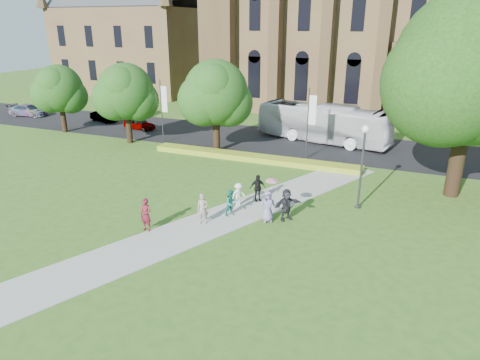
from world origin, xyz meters
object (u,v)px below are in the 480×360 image
at_px(tour_coach, 323,123).
at_px(car_0, 139,124).
at_px(streetlamp, 363,157).
at_px(pedestrian_0, 146,215).
at_px(car_1, 104,116).
at_px(large_tree, 474,67).
at_px(car_2, 28,110).

bearing_deg(tour_coach, car_0, 110.17).
xyz_separation_m(streetlamp, tour_coach, (-5.47, 14.85, -1.47)).
relative_size(tour_coach, pedestrian_0, 6.89).
bearing_deg(car_1, tour_coach, -72.80).
xyz_separation_m(tour_coach, car_1, (-25.42, -0.76, -1.19)).
xyz_separation_m(car_0, pedestrian_0, (14.46, -20.13, 0.34)).
bearing_deg(car_0, streetlamp, -108.93).
relative_size(car_0, pedestrian_0, 1.93).
height_order(large_tree, tour_coach, large_tree).
height_order(car_0, car_2, car_2).
bearing_deg(car_2, pedestrian_0, -133.01).
bearing_deg(streetlamp, pedestrian_0, -143.39).
xyz_separation_m(streetlamp, car_1, (-30.88, 14.09, -2.66)).
distance_m(car_2, pedestrian_0, 37.67).
distance_m(streetlamp, tour_coach, 15.89).
bearing_deg(streetlamp, tour_coach, 110.21).
distance_m(streetlamp, car_0, 27.90).
relative_size(streetlamp, car_2, 1.09).
xyz_separation_m(tour_coach, car_0, (-19.37, -2.42, -1.19)).
bearing_deg(car_0, tour_coach, -75.23).
bearing_deg(pedestrian_0, car_2, 148.19).
relative_size(streetlamp, pedestrian_0, 2.78).
distance_m(large_tree, pedestrian_0, 21.34).
distance_m(large_tree, tour_coach, 16.43).
bearing_deg(streetlamp, car_2, 162.42).
bearing_deg(car_2, large_tree, -109.74).
bearing_deg(car_2, streetlamp, -116.86).
bearing_deg(car_1, car_0, -89.87).
height_order(car_1, pedestrian_0, pedestrian_0).
bearing_deg(streetlamp, large_tree, 39.29).
relative_size(car_0, car_2, 0.75).
height_order(streetlamp, car_0, streetlamp).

